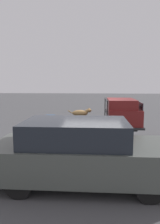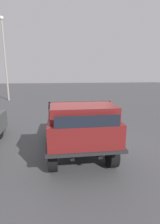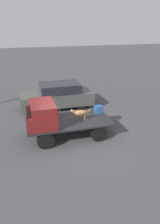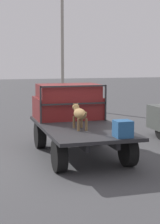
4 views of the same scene
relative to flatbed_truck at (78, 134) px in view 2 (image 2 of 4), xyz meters
name	(u,v)px [view 2 (image 2 of 4)]	position (x,y,z in m)	size (l,w,h in m)	color
ground_plane	(78,150)	(0.00, 0.00, -0.59)	(80.00, 80.00, 0.00)	#474749
flatbed_truck	(78,134)	(0.00, 0.00, 0.00)	(3.91, 1.98, 0.81)	black
truck_cab	(83,125)	(1.24, 0.00, 0.69)	(1.27, 1.86, 0.99)	maroon
truck_headboard	(80,113)	(0.57, 0.00, 0.87)	(0.04, 1.86, 0.99)	#232326
dog	(80,114)	(-0.46, 0.14, 0.60)	(1.03, 0.26, 0.62)	brown
cargo_crate	(62,112)	(-1.67, -0.49, 0.40)	(0.37, 0.37, 0.37)	#235184
light_pole_far	(5,53)	(-11.97, -5.32, 3.83)	(0.37, 0.37, 7.51)	gray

